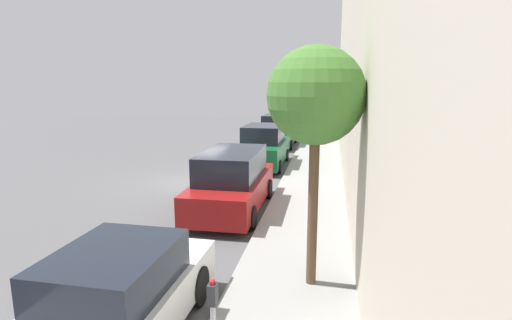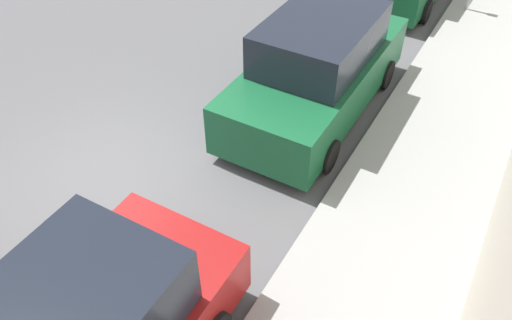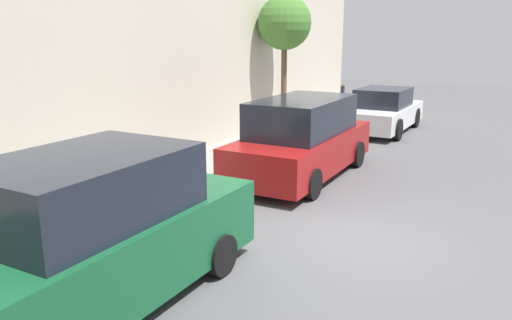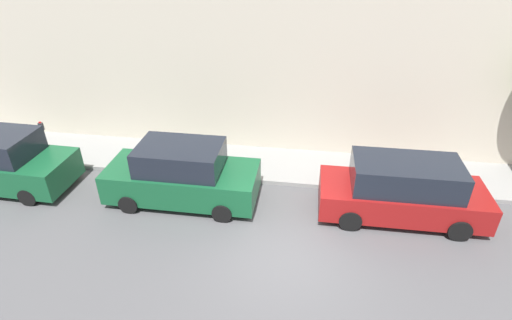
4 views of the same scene
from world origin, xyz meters
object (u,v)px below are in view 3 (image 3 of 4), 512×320
at_px(parked_sedan_nearest, 383,111).
at_px(parked_minivan_second, 302,139).
at_px(parking_meter_near, 342,99).
at_px(parked_suv_third, 90,237).
at_px(street_tree, 285,24).

bearing_deg(parked_sedan_nearest, parked_minivan_second, 88.60).
bearing_deg(parking_meter_near, parked_minivan_second, 101.97).
xyz_separation_m(parked_minivan_second, parked_suv_third, (-0.14, 6.81, 0.01)).
relative_size(parked_sedan_nearest, parked_minivan_second, 0.92).
xyz_separation_m(parked_sedan_nearest, parked_suv_third, (0.02, 13.59, 0.21)).
bearing_deg(parking_meter_near, parked_sedan_nearest, 163.04).
xyz_separation_m(parking_meter_near, street_tree, (1.13, 2.79, 2.70)).
height_order(parked_suv_third, parking_meter_near, parked_suv_third).
bearing_deg(parked_minivan_second, street_tree, -59.32).
height_order(parked_minivan_second, parking_meter_near, parked_minivan_second).
bearing_deg(parked_suv_third, parking_meter_near, -83.17).
distance_m(parked_sedan_nearest, street_tree, 4.70).
bearing_deg(street_tree, parking_meter_near, -112.01).
distance_m(parked_suv_third, parking_meter_near, 14.21).
relative_size(parked_suv_third, street_tree, 1.07).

